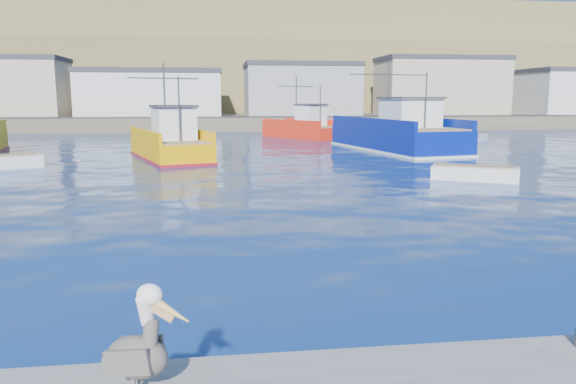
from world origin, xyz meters
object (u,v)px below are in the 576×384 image
Objects in this scene: trawler_yellow_b at (170,145)px; skiff_far at (474,138)px; skiff_mid at (475,174)px; skiff_left at (0,163)px; pelican at (140,348)px; trawler_blue at (397,135)px; boat_orange at (304,127)px.

trawler_yellow_b is 29.49m from skiff_far.
skiff_mid is 1.12× the size of skiff_far.
pelican reaches higher than skiff_left.
trawler_blue is at bearing -142.00° from skiff_far.
trawler_yellow_b is at bearing -155.68° from skiff_far.
pelican is at bearing -101.38° from boat_orange.
boat_orange reaches higher than pelican.
trawler_yellow_b is at bearing 93.46° from pelican.
skiff_far is (10.02, 7.83, -0.92)m from trawler_blue.
skiff_far is (26.87, 12.14, -0.70)m from trawler_yellow_b.
pelican is (1.88, -31.07, 0.12)m from trawler_yellow_b.
skiff_left is 25.89m from skiff_mid.
skiff_far is at bearing 38.00° from trawler_blue.
skiff_left is 39.49m from skiff_far.
boat_orange is 16.33m from skiff_far.
trawler_yellow_b is 31.13m from pelican.
skiff_mid is 3.06× the size of pelican.
pelican is at bearing -124.94° from skiff_mid.
trawler_yellow_b is at bearing -122.61° from boat_orange.
trawler_yellow_b reaches higher than pelican.
boat_orange is 50.61m from pelican.
boat_orange is at bearing 96.76° from skiff_mid.
skiff_far is 49.92m from pelican.
skiff_far is at bearing 64.36° from skiff_mid.
skiff_left is 1.23× the size of skiff_far.
trawler_blue is at bearing -70.73° from boat_orange.
trawler_blue is at bearing 84.99° from skiff_mid.
boat_orange reaches higher than skiff_left.
skiff_left reaches higher than skiff_mid.
boat_orange is at bearing 57.39° from trawler_yellow_b.
skiff_left is (-26.08, -8.17, -0.88)m from trawler_blue.
trawler_blue is 27.35m from skiff_left.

